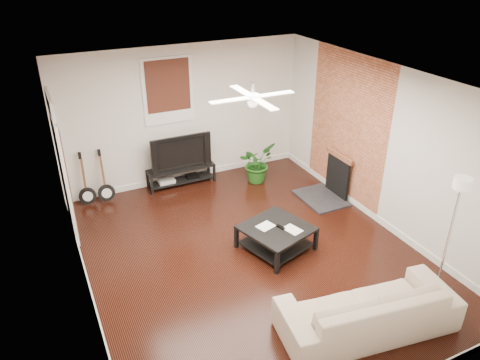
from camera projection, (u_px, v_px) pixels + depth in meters
name	position (u px, v px, depth m)	size (l,w,h in m)	color
room	(252.00, 176.00, 6.75)	(5.01, 6.01, 2.81)	black
brick_accent	(347.00, 128.00, 8.51)	(0.02, 2.20, 2.80)	#AB5A37
fireplace	(329.00, 177.00, 8.83)	(0.80, 1.10, 0.92)	black
window_back	(168.00, 91.00, 8.77)	(1.00, 0.06, 1.30)	#3A180F
door_left	(63.00, 166.00, 7.40)	(0.08, 1.00, 2.50)	white
tv_stand	(181.00, 176.00, 9.46)	(1.39, 0.37, 0.39)	black
tv	(179.00, 151.00, 9.22)	(1.24, 0.16, 0.72)	black
coffee_table	(276.00, 238.00, 7.43)	(0.97, 0.97, 0.41)	black
sofa	(368.00, 308.00, 5.81)	(2.28, 0.89, 0.66)	tan
floor_lamp	(448.00, 239.00, 6.14)	(0.31, 0.31, 1.86)	silver
potted_plant	(257.00, 163.00, 9.51)	(0.73, 0.63, 0.81)	#205C1A
guitar_left	(85.00, 180.00, 8.56)	(0.32, 0.23, 1.04)	black
guitar_right	(104.00, 177.00, 8.67)	(0.32, 0.23, 1.04)	black
ceiling_fan	(253.00, 97.00, 6.21)	(1.24, 1.24, 0.32)	white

